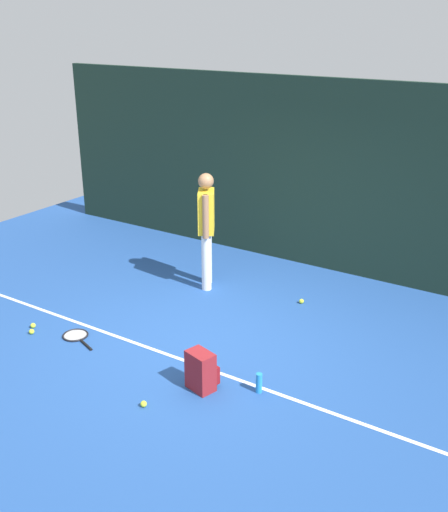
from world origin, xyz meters
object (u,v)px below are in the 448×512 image
tennis_ball_mid_court (33,326)px  water_bottle (259,383)px  tennis_ball_near_player (32,332)px  tennis_ball_by_fence (302,301)px  tennis_player (206,224)px  backpack (202,371)px  tennis_ball_far_left (144,404)px  tennis_racket (76,336)px

tennis_ball_mid_court → water_bottle: 3.16m
tennis_ball_near_player → tennis_ball_by_fence: same height
tennis_player → tennis_ball_mid_court: 2.72m
backpack → tennis_ball_far_left: bearing=78.5°
tennis_ball_near_player → tennis_ball_far_left: size_ratio=1.00×
tennis_ball_mid_court → tennis_ball_far_left: same height
tennis_ball_near_player → backpack: bearing=4.2°
tennis_racket → water_bottle: size_ratio=2.84×
water_bottle → tennis_ball_far_left: bearing=-134.6°
tennis_player → tennis_racket: (-0.48, -2.17, -0.95)m
tennis_ball_by_fence → water_bottle: (0.58, -2.19, 0.08)m
water_bottle → tennis_ball_near_player: bearing=-171.5°
tennis_player → water_bottle: tennis_player is taller
tennis_racket → tennis_ball_near_player: 0.58m
tennis_ball_mid_court → tennis_ball_far_left: bearing=-13.2°
tennis_ball_mid_court → water_bottle: bearing=6.1°
tennis_ball_mid_court → water_bottle: (3.14, 0.33, 0.08)m
tennis_player → tennis_ball_by_fence: (1.44, 0.22, -0.93)m
tennis_ball_near_player → tennis_ball_mid_court: same height
tennis_ball_far_left → tennis_racket: bearing=158.0°
backpack → tennis_ball_near_player: 2.49m
backpack → tennis_ball_far_left: size_ratio=6.67×
tennis_ball_by_fence → backpack: bearing=-89.4°
tennis_ball_near_player → water_bottle: water_bottle is taller
backpack → water_bottle: 0.62m
tennis_ball_by_fence → tennis_ball_mid_court: bearing=-135.5°
tennis_player → tennis_ball_far_left: (1.16, -2.83, -0.93)m
tennis_player → water_bottle: (2.02, -1.97, -0.85)m
tennis_ball_far_left → tennis_player: bearing=112.3°
backpack → tennis_ball_by_fence: 2.46m
tennis_ball_mid_court → water_bottle: water_bottle is taller
tennis_player → tennis_ball_near_player: 2.78m
tennis_player → backpack: size_ratio=3.86×
backpack → tennis_ball_mid_court: backpack is taller
tennis_racket → tennis_ball_far_left: tennis_ball_far_left is taller
tennis_ball_near_player → tennis_ball_mid_court: (-0.11, 0.12, 0.00)m
tennis_ball_by_fence → tennis_ball_mid_court: size_ratio=1.00×
backpack → tennis_ball_far_left: 0.70m
tennis_ball_near_player → tennis_ball_mid_court: 0.16m
backpack → tennis_racket: bearing=13.6°
tennis_player → tennis_ball_mid_court: (-1.12, -2.30, -0.93)m
tennis_racket → water_bottle: 2.51m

